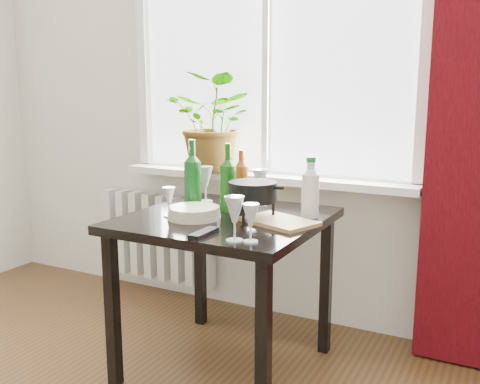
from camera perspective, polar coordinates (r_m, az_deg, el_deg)
The scene contains 18 objects.
window at distance 3.02m, azimuth 3.06°, elevation 16.48°, with size 1.72×0.08×1.62m.
windowsill at distance 2.98m, azimuth 2.35°, elevation 1.60°, with size 1.72×0.20×0.04m.
radiator at distance 3.47m, azimuth -8.80°, elevation -4.70°, with size 0.80×0.10×0.55m.
table at distance 2.45m, azimuth -1.57°, elevation -4.67°, with size 0.85×0.85×0.74m.
potted_plant at distance 3.03m, azimuth -2.64°, elevation 7.39°, with size 0.50×0.43×0.55m, color #217E21.
wine_bottle_left at distance 2.53m, azimuth -5.08°, elevation 1.89°, with size 0.08×0.08×0.34m, color #0E4814, non-canonical shape.
wine_bottle_right at distance 2.49m, azimuth -1.28°, elevation 1.57°, with size 0.08×0.08×0.32m, color #114A0E, non-canonical shape.
bottle_amber at distance 2.66m, azimuth 0.15°, elevation 1.69°, with size 0.07×0.07×0.28m, color maroon, non-canonical shape.
cleaning_bottle at distance 2.39m, azimuth 7.52°, elevation 0.51°, with size 0.08×0.08×0.27m, color silver, non-canonical shape.
wineglass_front_right at distance 2.00m, azimuth -0.58°, elevation -2.83°, with size 0.08×0.08×0.18m, color #B2B8C0, non-canonical shape.
wineglass_far_right at distance 1.99m, azimuth 1.14°, elevation -3.30°, with size 0.06×0.06×0.15m, color silver, non-canonical shape.
wineglass_back_center at distance 2.63m, azimuth 2.17°, elevation 0.56°, with size 0.08×0.08×0.18m, color silver, non-canonical shape.
wineglass_back_left at distance 2.71m, azimuth -3.71°, elevation 0.89°, with size 0.08×0.08×0.19m, color silver, non-canonical shape.
wineglass_front_left at distance 2.42m, azimuth -7.57°, elevation -1.03°, with size 0.06×0.06×0.14m, color silver, non-canonical shape.
plate_stack at distance 2.38m, azimuth -4.94°, elevation -2.21°, with size 0.24×0.24×0.05m, color beige.
fondue_pot at distance 2.35m, azimuth 1.37°, elevation -0.88°, with size 0.25×0.21×0.17m, color black, non-canonical shape.
tv_remote at distance 2.11m, azimuth -3.87°, elevation -4.39°, with size 0.05×0.16×0.02m, color black.
cutting_board at distance 2.29m, azimuth 4.18°, elevation -3.14°, with size 0.31×0.20×0.02m, color #AB804D.
Camera 1 is at (1.25, -0.51, 1.30)m, focal length 40.00 mm.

